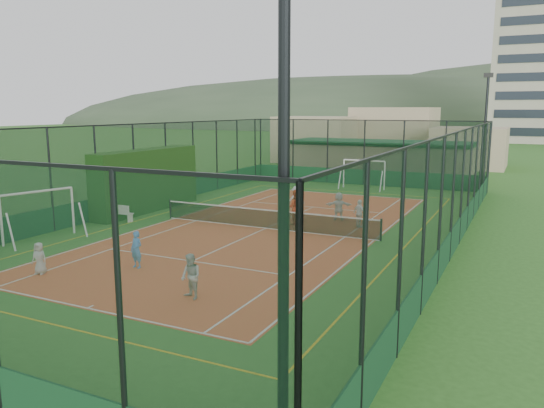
{
  "coord_description": "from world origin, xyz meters",
  "views": [
    {
      "loc": [
        11.51,
        -22.95,
        5.88
      ],
      "look_at": [
        0.19,
        0.34,
        1.2
      ],
      "focal_mm": 35.0,
      "sensor_mm": 36.0,
      "label": 1
    }
  ],
  "objects_px": {
    "apartment_tower": "(541,55)",
    "coach": "(295,207)",
    "floodlight_ne": "(484,134)",
    "child_near_right": "(191,277)",
    "white_bench": "(119,212)",
    "child_near_mid": "(136,250)",
    "clubhouse": "(380,159)",
    "child_far_back": "(339,206)",
    "floodlight_se": "(284,240)",
    "futsal_goal_near": "(39,216)",
    "futsal_goal_far": "(364,175)",
    "child_far_right": "(359,214)",
    "child_far_left": "(296,199)",
    "child_near_left": "(39,258)"
  },
  "relations": [
    {
      "from": "child_near_left",
      "to": "child_near_right",
      "type": "bearing_deg",
      "value": -12.26
    },
    {
      "from": "child_near_right",
      "to": "child_far_left",
      "type": "bearing_deg",
      "value": 122.76
    },
    {
      "from": "futsal_goal_far",
      "to": "child_near_mid",
      "type": "height_order",
      "value": "futsal_goal_far"
    },
    {
      "from": "floodlight_se",
      "to": "child_near_left",
      "type": "distance_m",
      "value": 14.61
    },
    {
      "from": "floodlight_se",
      "to": "apartment_tower",
      "type": "height_order",
      "value": "apartment_tower"
    },
    {
      "from": "child_far_left",
      "to": "child_near_left",
      "type": "bearing_deg",
      "value": 43.02
    },
    {
      "from": "child_near_right",
      "to": "floodlight_se",
      "type": "bearing_deg",
      "value": -24.74
    },
    {
      "from": "futsal_goal_near",
      "to": "futsal_goal_far",
      "type": "relative_size",
      "value": 1.05
    },
    {
      "from": "clubhouse",
      "to": "futsal_goal_near",
      "type": "relative_size",
      "value": 4.46
    },
    {
      "from": "futsal_goal_near",
      "to": "white_bench",
      "type": "bearing_deg",
      "value": 9.26
    },
    {
      "from": "white_bench",
      "to": "child_far_back",
      "type": "relative_size",
      "value": 1.1
    },
    {
      "from": "floodlight_ne",
      "to": "clubhouse",
      "type": "relative_size",
      "value": 0.54
    },
    {
      "from": "floodlight_se",
      "to": "white_bench",
      "type": "xyz_separation_m",
      "value": [
        -16.4,
        14.85,
        -3.66
      ]
    },
    {
      "from": "floodlight_ne",
      "to": "child_near_right",
      "type": "xyz_separation_m",
      "value": [
        -6.27,
        -26.44,
        -3.4
      ]
    },
    {
      "from": "child_far_back",
      "to": "child_near_left",
      "type": "bearing_deg",
      "value": 42.53
    },
    {
      "from": "white_bench",
      "to": "child_far_right",
      "type": "height_order",
      "value": "child_far_right"
    },
    {
      "from": "white_bench",
      "to": "child_near_mid",
      "type": "xyz_separation_m",
      "value": [
        6.42,
        -6.24,
        0.24
      ]
    },
    {
      "from": "apartment_tower",
      "to": "child_near_mid",
      "type": "xyz_separation_m",
      "value": [
        -13.38,
        -89.99,
        -14.29
      ]
    },
    {
      "from": "child_near_mid",
      "to": "floodlight_ne",
      "type": "bearing_deg",
      "value": 74.23
    },
    {
      "from": "child_near_mid",
      "to": "clubhouse",
      "type": "bearing_deg",
      "value": 93.68
    },
    {
      "from": "apartment_tower",
      "to": "futsal_goal_near",
      "type": "relative_size",
      "value": 8.8
    },
    {
      "from": "child_near_left",
      "to": "child_near_mid",
      "type": "relative_size",
      "value": 0.83
    },
    {
      "from": "clubhouse",
      "to": "child_far_back",
      "type": "bearing_deg",
      "value": -82.01
    },
    {
      "from": "child_far_back",
      "to": "coach",
      "type": "height_order",
      "value": "coach"
    },
    {
      "from": "child_near_right",
      "to": "child_far_left",
      "type": "relative_size",
      "value": 0.95
    },
    {
      "from": "floodlight_ne",
      "to": "white_bench",
      "type": "xyz_separation_m",
      "value": [
        -16.4,
        -18.35,
        -3.66
      ]
    },
    {
      "from": "child_near_mid",
      "to": "child_far_right",
      "type": "height_order",
      "value": "child_far_right"
    },
    {
      "from": "futsal_goal_far",
      "to": "child_far_left",
      "type": "height_order",
      "value": "futsal_goal_far"
    },
    {
      "from": "child_far_back",
      "to": "clubhouse",
      "type": "bearing_deg",
      "value": -103.58
    },
    {
      "from": "floodlight_ne",
      "to": "futsal_goal_near",
      "type": "relative_size",
      "value": 2.42
    },
    {
      "from": "child_near_left",
      "to": "child_far_left",
      "type": "bearing_deg",
      "value": 60.95
    },
    {
      "from": "white_bench",
      "to": "coach",
      "type": "xyz_separation_m",
      "value": [
        8.77,
        3.19,
        0.45
      ]
    },
    {
      "from": "coach",
      "to": "white_bench",
      "type": "bearing_deg",
      "value": -5.32
    },
    {
      "from": "child_far_back",
      "to": "child_far_right",
      "type": "bearing_deg",
      "value": 119.29
    },
    {
      "from": "white_bench",
      "to": "coach",
      "type": "distance_m",
      "value": 9.34
    },
    {
      "from": "apartment_tower",
      "to": "coach",
      "type": "height_order",
      "value": "apartment_tower"
    },
    {
      "from": "child_far_left",
      "to": "child_far_right",
      "type": "bearing_deg",
      "value": 120.61
    },
    {
      "from": "child_far_right",
      "to": "clubhouse",
      "type": "bearing_deg",
      "value": -46.41
    },
    {
      "from": "child_near_right",
      "to": "child_far_back",
      "type": "bearing_deg",
      "value": 111.23
    },
    {
      "from": "white_bench",
      "to": "child_near_mid",
      "type": "relative_size",
      "value": 1.19
    },
    {
      "from": "futsal_goal_far",
      "to": "floodlight_se",
      "type": "bearing_deg",
      "value": -74.13
    },
    {
      "from": "child_far_left",
      "to": "clubhouse",
      "type": "bearing_deg",
      "value": -123.64
    },
    {
      "from": "clubhouse",
      "to": "child_near_mid",
      "type": "xyz_separation_m",
      "value": [
        -1.38,
        -29.99,
        -0.87
      ]
    },
    {
      "from": "floodlight_ne",
      "to": "apartment_tower",
      "type": "xyz_separation_m",
      "value": [
        3.4,
        65.4,
        10.88
      ]
    },
    {
      "from": "futsal_goal_near",
      "to": "child_far_right",
      "type": "distance_m",
      "value": 15.13
    },
    {
      "from": "white_bench",
      "to": "futsal_goal_near",
      "type": "bearing_deg",
      "value": -95.13
    },
    {
      "from": "clubhouse",
      "to": "child_far_left",
      "type": "height_order",
      "value": "clubhouse"
    },
    {
      "from": "white_bench",
      "to": "child_near_right",
      "type": "height_order",
      "value": "child_near_right"
    },
    {
      "from": "child_near_right",
      "to": "child_far_right",
      "type": "height_order",
      "value": "child_near_right"
    },
    {
      "from": "floodlight_se",
      "to": "futsal_goal_far",
      "type": "height_order",
      "value": "floodlight_se"
    }
  ]
}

